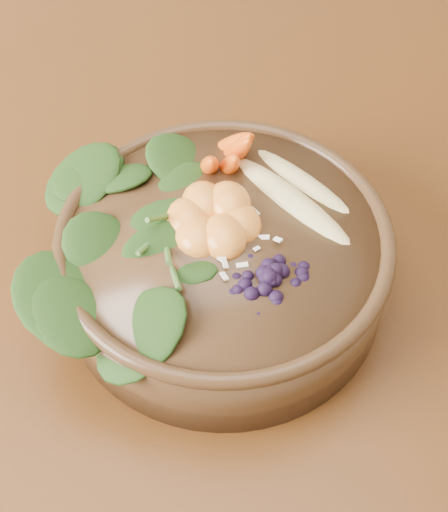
% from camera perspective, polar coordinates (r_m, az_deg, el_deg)
% --- Properties ---
extents(ground, '(4.00, 4.00, 0.00)m').
position_cam_1_polar(ground, '(1.43, -7.95, -15.89)').
color(ground, '#381E0F').
rests_on(ground, ground).
extents(dining_table, '(1.60, 0.90, 0.75)m').
position_cam_1_polar(dining_table, '(0.87, -12.66, 1.09)').
color(dining_table, '#331C0C').
rests_on(dining_table, ground).
extents(stoneware_bowl, '(0.40, 0.40, 0.08)m').
position_cam_1_polar(stoneware_bowl, '(0.66, -0.00, -0.54)').
color(stoneware_bowl, '#492F19').
rests_on(stoneware_bowl, dining_table).
extents(kale_heap, '(0.25, 0.24, 0.05)m').
position_cam_1_polar(kale_heap, '(0.63, -6.80, 4.63)').
color(kale_heap, '#213F16').
rests_on(kale_heap, stoneware_bowl).
extents(carrot_cluster, '(0.08, 0.08, 0.08)m').
position_cam_1_polar(carrot_cluster, '(0.67, -0.36, 10.44)').
color(carrot_cluster, '#FC5C13').
rests_on(carrot_cluster, stoneware_bowl).
extents(banana_halves, '(0.12, 0.17, 0.03)m').
position_cam_1_polar(banana_halves, '(0.66, 5.93, 6.16)').
color(banana_halves, '#E0CC84').
rests_on(banana_halves, stoneware_bowl).
extents(mandarin_cluster, '(0.12, 0.12, 0.03)m').
position_cam_1_polar(mandarin_cluster, '(0.63, -0.86, 3.84)').
color(mandarin_cluster, orange).
rests_on(mandarin_cluster, stoneware_bowl).
extents(blueberry_pile, '(0.17, 0.15, 0.04)m').
position_cam_1_polar(blueberry_pile, '(0.58, 3.86, -0.60)').
color(blueberry_pile, black).
rests_on(blueberry_pile, stoneware_bowl).
extents(coconut_flakes, '(0.12, 0.10, 0.01)m').
position_cam_1_polar(coconut_flakes, '(0.62, 1.30, 0.87)').
color(coconut_flakes, white).
rests_on(coconut_flakes, stoneware_bowl).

